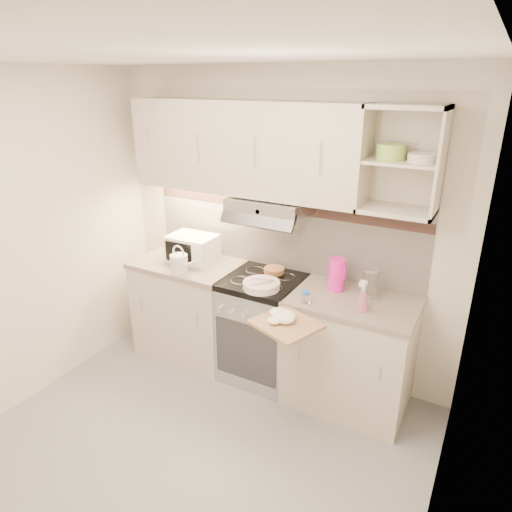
{
  "coord_description": "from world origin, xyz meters",
  "views": [
    {
      "loc": [
        1.56,
        -1.84,
        2.4
      ],
      "look_at": [
        0.02,
        0.95,
        1.15
      ],
      "focal_mm": 32.0,
      "sensor_mm": 36.0,
      "label": 1
    }
  ],
  "objects_px": {
    "glass_jar": "(370,282)",
    "cutting_board": "(286,324)",
    "pink_pitcher": "(337,275)",
    "plate_stack": "(261,285)",
    "microwave": "(193,248)",
    "spray_bottle": "(363,298)",
    "watering_can": "(180,263)",
    "electric_range": "(263,328)"
  },
  "relations": [
    {
      "from": "watering_can",
      "to": "microwave",
      "type": "bearing_deg",
      "value": 109.39
    },
    {
      "from": "watering_can",
      "to": "glass_jar",
      "type": "distance_m",
      "value": 1.52
    },
    {
      "from": "plate_stack",
      "to": "spray_bottle",
      "type": "relative_size",
      "value": 1.19
    },
    {
      "from": "plate_stack",
      "to": "cutting_board",
      "type": "bearing_deg",
      "value": -43.21
    },
    {
      "from": "watering_can",
      "to": "glass_jar",
      "type": "height_order",
      "value": "watering_can"
    },
    {
      "from": "pink_pitcher",
      "to": "spray_bottle",
      "type": "xyz_separation_m",
      "value": [
        0.27,
        -0.23,
        -0.03
      ]
    },
    {
      "from": "watering_can",
      "to": "cutting_board",
      "type": "height_order",
      "value": "watering_can"
    },
    {
      "from": "watering_can",
      "to": "glass_jar",
      "type": "xyz_separation_m",
      "value": [
        1.49,
        0.31,
        0.03
      ]
    },
    {
      "from": "pink_pitcher",
      "to": "cutting_board",
      "type": "relative_size",
      "value": 0.63
    },
    {
      "from": "pink_pitcher",
      "to": "cutting_board",
      "type": "xyz_separation_m",
      "value": [
        -0.13,
        -0.61,
        -0.15
      ]
    },
    {
      "from": "microwave",
      "to": "watering_can",
      "type": "height_order",
      "value": "watering_can"
    },
    {
      "from": "cutting_board",
      "to": "plate_stack",
      "type": "bearing_deg",
      "value": 157.39
    },
    {
      "from": "microwave",
      "to": "watering_can",
      "type": "distance_m",
      "value": 0.29
    },
    {
      "from": "spray_bottle",
      "to": "cutting_board",
      "type": "height_order",
      "value": "spray_bottle"
    },
    {
      "from": "watering_can",
      "to": "glass_jar",
      "type": "relative_size",
      "value": 1.22
    },
    {
      "from": "microwave",
      "to": "glass_jar",
      "type": "bearing_deg",
      "value": -0.69
    },
    {
      "from": "microwave",
      "to": "plate_stack",
      "type": "distance_m",
      "value": 0.84
    },
    {
      "from": "plate_stack",
      "to": "glass_jar",
      "type": "bearing_deg",
      "value": 18.57
    },
    {
      "from": "pink_pitcher",
      "to": "spray_bottle",
      "type": "bearing_deg",
      "value": -29.88
    },
    {
      "from": "spray_bottle",
      "to": "watering_can",
      "type": "bearing_deg",
      "value": -174.6
    },
    {
      "from": "plate_stack",
      "to": "microwave",
      "type": "bearing_deg",
      "value": 164.65
    },
    {
      "from": "spray_bottle",
      "to": "pink_pitcher",
      "type": "bearing_deg",
      "value": 141.88
    },
    {
      "from": "watering_can",
      "to": "plate_stack",
      "type": "distance_m",
      "value": 0.73
    },
    {
      "from": "electric_range",
      "to": "glass_jar",
      "type": "xyz_separation_m",
      "value": [
        0.83,
        0.09,
        0.57
      ]
    },
    {
      "from": "cutting_board",
      "to": "glass_jar",
      "type": "bearing_deg",
      "value": 78.7
    },
    {
      "from": "electric_range",
      "to": "microwave",
      "type": "height_order",
      "value": "microwave"
    },
    {
      "from": "pink_pitcher",
      "to": "plate_stack",
      "type": "bearing_deg",
      "value": -142.98
    },
    {
      "from": "microwave",
      "to": "cutting_board",
      "type": "bearing_deg",
      "value": -27.98
    },
    {
      "from": "glass_jar",
      "to": "cutting_board",
      "type": "bearing_deg",
      "value": -121.9
    },
    {
      "from": "spray_bottle",
      "to": "plate_stack",
      "type": "bearing_deg",
      "value": -175.78
    },
    {
      "from": "plate_stack",
      "to": "cutting_board",
      "type": "relative_size",
      "value": 0.72
    },
    {
      "from": "microwave",
      "to": "spray_bottle",
      "type": "xyz_separation_m",
      "value": [
        1.58,
        -0.19,
        -0.02
      ]
    },
    {
      "from": "electric_range",
      "to": "cutting_board",
      "type": "distance_m",
      "value": 0.81
    },
    {
      "from": "microwave",
      "to": "spray_bottle",
      "type": "height_order",
      "value": "spray_bottle"
    },
    {
      "from": "microwave",
      "to": "watering_can",
      "type": "xyz_separation_m",
      "value": [
        0.07,
        -0.28,
        -0.03
      ]
    },
    {
      "from": "pink_pitcher",
      "to": "spray_bottle",
      "type": "relative_size",
      "value": 1.04
    },
    {
      "from": "electric_range",
      "to": "glass_jar",
      "type": "distance_m",
      "value": 1.01
    },
    {
      "from": "pink_pitcher",
      "to": "cutting_board",
      "type": "height_order",
      "value": "pink_pitcher"
    },
    {
      "from": "electric_range",
      "to": "pink_pitcher",
      "type": "relative_size",
      "value": 3.61
    },
    {
      "from": "pink_pitcher",
      "to": "microwave",
      "type": "bearing_deg",
      "value": -168.07
    },
    {
      "from": "electric_range",
      "to": "spray_bottle",
      "type": "bearing_deg",
      "value": -9.17
    },
    {
      "from": "pink_pitcher",
      "to": "glass_jar",
      "type": "distance_m",
      "value": 0.25
    }
  ]
}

